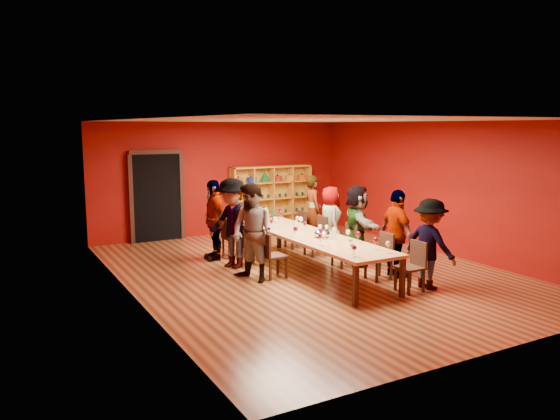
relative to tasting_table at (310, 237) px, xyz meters
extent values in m
cube|color=#5C2F18|center=(0.00, 0.00, -0.71)|extent=(7.10, 9.10, 0.02)
cube|color=#700905|center=(0.00, 4.51, 0.80)|extent=(7.10, 0.02, 3.00)
cube|color=#700905|center=(0.00, -4.51, 0.80)|extent=(7.10, 0.02, 3.00)
cube|color=#700905|center=(-3.51, 0.00, 0.80)|extent=(0.02, 9.10, 3.00)
cube|color=#700905|center=(3.51, 0.00, 0.80)|extent=(0.02, 9.10, 3.00)
cube|color=silver|center=(0.00, 0.00, 2.31)|extent=(7.10, 9.10, 0.02)
cube|color=tan|center=(0.00, 0.00, 0.02)|extent=(1.10, 4.50, 0.06)
cube|color=black|center=(-0.49, -2.17, -0.35)|extent=(0.08, 0.08, 0.69)
cube|color=black|center=(-0.49, 2.17, -0.35)|extent=(0.08, 0.08, 0.69)
cube|color=black|center=(0.49, -2.17, -0.35)|extent=(0.08, 0.08, 0.69)
cube|color=black|center=(0.49, 2.17, -0.35)|extent=(0.08, 0.08, 0.69)
cube|color=black|center=(-1.80, 4.44, 0.40)|extent=(1.20, 0.14, 2.20)
cube|color=black|center=(-1.80, 4.37, 1.55)|extent=(1.32, 0.06, 0.10)
cube|color=black|center=(-2.45, 4.37, 0.40)|extent=(0.10, 0.06, 2.20)
cube|color=black|center=(-1.15, 4.37, 0.40)|extent=(0.10, 0.06, 2.20)
cube|color=gold|center=(0.22, 4.28, 0.20)|extent=(0.04, 0.40, 1.80)
cube|color=gold|center=(2.58, 4.28, 0.20)|extent=(0.04, 0.40, 1.80)
cube|color=gold|center=(1.40, 4.28, 1.08)|extent=(2.40, 0.40, 0.04)
cube|color=gold|center=(1.40, 4.28, -0.68)|extent=(2.40, 0.40, 0.04)
cube|color=gold|center=(1.40, 4.47, 0.20)|extent=(2.40, 0.02, 1.80)
cube|color=gold|center=(1.40, 4.28, -0.25)|extent=(2.36, 0.38, 0.03)
cube|color=gold|center=(1.40, 4.28, 0.20)|extent=(2.36, 0.38, 0.03)
cube|color=gold|center=(1.40, 4.28, 0.65)|extent=(2.36, 0.38, 0.03)
cube|color=gold|center=(0.80, 4.28, 0.20)|extent=(0.03, 0.38, 1.76)
cube|color=gold|center=(1.40, 4.28, 0.20)|extent=(0.03, 0.38, 1.76)
cube|color=gold|center=(2.00, 4.28, 0.20)|extent=(0.03, 0.38, 1.76)
cylinder|color=#E3560D|center=(0.40, 4.28, 0.74)|extent=(0.26, 0.26, 0.15)
sphere|color=black|center=(0.40, 4.28, 0.84)|extent=(0.05, 0.05, 0.05)
cylinder|color=navy|center=(0.80, 4.28, 0.74)|extent=(0.26, 0.26, 0.15)
sphere|color=black|center=(0.80, 4.28, 0.84)|extent=(0.05, 0.05, 0.05)
cylinder|color=#1A6830|center=(1.20, 4.28, 0.71)|extent=(0.26, 0.26, 0.08)
cone|color=#1A6830|center=(1.20, 4.28, 0.86)|extent=(0.24, 0.24, 0.22)
cylinder|color=#B22414|center=(1.60, 4.28, 0.74)|extent=(0.26, 0.26, 0.15)
sphere|color=black|center=(1.60, 4.28, 0.84)|extent=(0.05, 0.05, 0.05)
cylinder|color=orange|center=(2.00, 4.28, 0.74)|extent=(0.26, 0.26, 0.15)
sphere|color=black|center=(2.00, 4.28, 0.84)|extent=(0.05, 0.05, 0.05)
cylinder|color=#E3560D|center=(2.40, 4.28, 0.74)|extent=(0.26, 0.26, 0.15)
sphere|color=black|center=(2.40, 4.28, 0.84)|extent=(0.05, 0.05, 0.05)
cylinder|color=black|center=(0.38, 4.28, -0.18)|extent=(0.07, 0.07, 0.10)
cylinder|color=black|center=(0.56, 4.28, -0.18)|extent=(0.07, 0.07, 0.10)
cylinder|color=black|center=(0.75, 4.28, -0.18)|extent=(0.07, 0.07, 0.10)
cylinder|color=black|center=(0.93, 4.28, -0.18)|extent=(0.07, 0.07, 0.10)
cylinder|color=black|center=(1.12, 4.28, -0.18)|extent=(0.07, 0.07, 0.10)
cylinder|color=black|center=(1.30, 4.28, -0.18)|extent=(0.07, 0.07, 0.10)
cylinder|color=black|center=(1.49, 4.28, -0.18)|extent=(0.07, 0.07, 0.10)
cylinder|color=black|center=(1.67, 4.28, -0.18)|extent=(0.07, 0.07, 0.10)
cylinder|color=black|center=(1.86, 4.28, -0.18)|extent=(0.07, 0.07, 0.10)
cylinder|color=black|center=(2.04, 4.28, -0.18)|extent=(0.07, 0.07, 0.10)
cylinder|color=black|center=(2.23, 4.28, -0.18)|extent=(0.07, 0.07, 0.10)
cylinder|color=black|center=(2.42, 4.28, -0.18)|extent=(0.07, 0.07, 0.10)
cylinder|color=black|center=(0.38, 4.28, 0.27)|extent=(0.07, 0.07, 0.10)
cylinder|color=black|center=(0.56, 4.28, 0.27)|extent=(0.07, 0.07, 0.10)
cylinder|color=black|center=(0.75, 4.28, 0.27)|extent=(0.07, 0.07, 0.10)
cylinder|color=black|center=(0.93, 4.28, 0.27)|extent=(0.07, 0.07, 0.10)
cylinder|color=black|center=(1.12, 4.28, 0.27)|extent=(0.07, 0.07, 0.10)
cylinder|color=black|center=(1.30, 4.28, 0.27)|extent=(0.07, 0.07, 0.10)
cylinder|color=black|center=(1.49, 4.28, 0.27)|extent=(0.07, 0.07, 0.10)
cylinder|color=black|center=(1.67, 4.28, 0.27)|extent=(0.07, 0.07, 0.10)
cylinder|color=black|center=(1.86, 4.28, 0.27)|extent=(0.07, 0.07, 0.10)
cylinder|color=black|center=(2.04, 4.28, 0.27)|extent=(0.07, 0.07, 0.10)
cylinder|color=black|center=(2.23, 4.28, 0.27)|extent=(0.07, 0.07, 0.10)
cylinder|color=black|center=(2.42, 4.28, 0.27)|extent=(0.07, 0.07, 0.10)
cube|color=black|center=(-0.83, -0.03, -0.27)|extent=(0.42, 0.42, 0.04)
cube|color=black|center=(-1.02, -0.03, -0.03)|extent=(0.04, 0.40, 0.44)
cube|color=black|center=(-1.00, -0.20, -0.49)|extent=(0.04, 0.04, 0.41)
cube|color=black|center=(-0.66, -0.20, -0.49)|extent=(0.04, 0.04, 0.41)
cube|color=black|center=(-1.00, 0.14, -0.49)|extent=(0.04, 0.04, 0.41)
cube|color=black|center=(-0.66, 0.14, -0.49)|extent=(0.04, 0.04, 0.41)
imported|color=beige|center=(-1.29, -0.03, 0.23)|extent=(0.78, 1.02, 1.85)
cube|color=black|center=(-0.83, 1.06, -0.27)|extent=(0.42, 0.42, 0.04)
cube|color=black|center=(-1.02, 1.06, -0.03)|extent=(0.04, 0.40, 0.44)
cube|color=black|center=(-1.00, 0.89, -0.49)|extent=(0.04, 0.04, 0.41)
cube|color=black|center=(-0.66, 0.89, -0.49)|extent=(0.04, 0.04, 0.41)
cube|color=black|center=(-1.00, 1.23, -0.49)|extent=(0.04, 0.04, 0.41)
cube|color=black|center=(-0.66, 1.23, -0.49)|extent=(0.04, 0.04, 0.41)
imported|color=#5E90C1|center=(-1.21, 1.06, 0.22)|extent=(0.94, 1.29, 1.85)
cube|color=black|center=(-0.83, 1.89, -0.27)|extent=(0.42, 0.42, 0.04)
cube|color=black|center=(-1.02, 1.89, -0.03)|extent=(0.04, 0.40, 0.44)
cube|color=black|center=(-1.00, 1.72, -0.49)|extent=(0.04, 0.04, 0.41)
cube|color=black|center=(-0.66, 1.72, -0.49)|extent=(0.04, 0.04, 0.41)
cube|color=black|center=(-1.00, 2.06, -0.49)|extent=(0.04, 0.04, 0.41)
cube|color=black|center=(-0.66, 2.06, -0.49)|extent=(0.04, 0.04, 0.41)
imported|color=#5B83BB|center=(-1.28, 1.89, 0.18)|extent=(0.56, 1.06, 1.75)
cube|color=black|center=(0.83, -1.98, -0.27)|extent=(0.42, 0.42, 0.04)
cube|color=black|center=(1.02, -1.98, -0.03)|extent=(0.04, 0.40, 0.44)
cube|color=black|center=(0.66, -2.15, -0.49)|extent=(0.04, 0.04, 0.41)
cube|color=black|center=(1.00, -2.15, -0.49)|extent=(0.04, 0.04, 0.41)
cube|color=black|center=(0.66, -1.81, -0.49)|extent=(0.04, 0.04, 0.41)
cube|color=black|center=(1.00, -1.81, -0.49)|extent=(0.04, 0.04, 0.41)
imported|color=#5773B4|center=(1.28, -1.98, 0.11)|extent=(0.57, 1.10, 1.62)
cube|color=black|center=(0.83, -1.12, -0.27)|extent=(0.42, 0.42, 0.04)
cube|color=black|center=(1.02, -1.12, -0.03)|extent=(0.04, 0.40, 0.44)
cube|color=black|center=(0.66, -1.29, -0.49)|extent=(0.04, 0.04, 0.41)
cube|color=black|center=(1.00, -1.29, -0.49)|extent=(0.04, 0.04, 0.41)
cube|color=black|center=(0.66, -0.95, -0.49)|extent=(0.04, 0.04, 0.41)
cube|color=black|center=(1.00, -0.95, -0.49)|extent=(0.04, 0.04, 0.41)
imported|color=#47474C|center=(1.26, -1.12, 0.15)|extent=(0.61, 1.06, 1.70)
cube|color=black|center=(0.83, 0.01, -0.27)|extent=(0.42, 0.42, 0.04)
cube|color=black|center=(1.02, 0.01, -0.03)|extent=(0.04, 0.40, 0.44)
cube|color=black|center=(0.66, -0.16, -0.49)|extent=(0.04, 0.04, 0.41)
cube|color=black|center=(1.00, -0.16, -0.49)|extent=(0.04, 0.04, 0.41)
cube|color=black|center=(0.66, 0.18, -0.49)|extent=(0.04, 0.04, 0.41)
cube|color=black|center=(1.00, 0.18, -0.49)|extent=(0.04, 0.04, 0.41)
imported|color=#535358|center=(1.15, 0.01, 0.14)|extent=(0.92, 1.62, 1.68)
cube|color=black|center=(0.83, 1.11, -0.27)|extent=(0.42, 0.42, 0.04)
cube|color=black|center=(1.02, 1.11, -0.03)|extent=(0.04, 0.40, 0.44)
cube|color=black|center=(0.66, 0.94, -0.49)|extent=(0.04, 0.04, 0.41)
cube|color=black|center=(1.00, 0.94, -0.49)|extent=(0.04, 0.04, 0.41)
cube|color=black|center=(0.66, 1.28, -0.49)|extent=(0.04, 0.04, 0.41)
cube|color=black|center=(1.00, 1.28, -0.49)|extent=(0.04, 0.04, 0.41)
imported|color=#121833|center=(1.23, 1.11, 0.07)|extent=(0.63, 0.85, 1.54)
cube|color=black|center=(0.83, 2.00, -0.27)|extent=(0.42, 0.42, 0.04)
cube|color=black|center=(1.02, 2.00, -0.03)|extent=(0.04, 0.40, 0.44)
cube|color=black|center=(0.66, 1.83, -0.49)|extent=(0.04, 0.04, 0.41)
cube|color=black|center=(1.00, 1.83, -0.49)|extent=(0.04, 0.04, 0.41)
cube|color=black|center=(0.66, 2.17, -0.49)|extent=(0.04, 0.04, 0.41)
cube|color=black|center=(1.00, 2.17, -0.49)|extent=(0.04, 0.04, 0.41)
imported|color=silver|center=(1.33, 2.00, 0.16)|extent=(0.56, 0.70, 1.73)
cylinder|color=white|center=(-0.37, -0.07, 0.06)|extent=(0.07, 0.07, 0.01)
cylinder|color=white|center=(-0.37, -0.07, 0.12)|extent=(0.01, 0.01, 0.12)
ellipsoid|color=#4E0814|center=(-0.37, -0.07, 0.22)|extent=(0.09, 0.09, 0.10)
cylinder|color=white|center=(-0.03, -1.39, 0.06)|extent=(0.06, 0.06, 0.01)
cylinder|color=white|center=(-0.03, -1.39, 0.11)|extent=(0.01, 0.01, 0.11)
ellipsoid|color=#D2C083|center=(-0.03, -1.39, 0.20)|extent=(0.08, 0.08, 0.09)
cylinder|color=white|center=(-0.32, 1.61, 0.06)|extent=(0.07, 0.07, 0.01)
cylinder|color=white|center=(-0.32, 1.61, 0.12)|extent=(0.01, 0.01, 0.11)
ellipsoid|color=#4E0814|center=(-0.32, 1.61, 0.21)|extent=(0.08, 0.08, 0.10)
cylinder|color=white|center=(-0.33, -1.90, 0.06)|extent=(0.06, 0.06, 0.01)
cylinder|color=white|center=(-0.33, -1.90, 0.11)|extent=(0.01, 0.01, 0.11)
ellipsoid|color=#4E0814|center=(-0.33, -1.90, 0.20)|extent=(0.08, 0.08, 0.09)
cylinder|color=white|center=(0.32, -1.64, 0.06)|extent=(0.07, 0.07, 0.01)
cylinder|color=white|center=(0.32, -1.64, 0.12)|extent=(0.01, 0.01, 0.12)
ellipsoid|color=#4E0814|center=(0.32, -1.64, 0.22)|extent=(0.09, 0.09, 0.10)
cylinder|color=white|center=(-0.03, -0.43, 0.06)|extent=(0.07, 0.07, 0.01)
cylinder|color=white|center=(-0.03, -0.43, 0.12)|extent=(0.01, 0.01, 0.12)
ellipsoid|color=#4E0814|center=(-0.03, -0.43, 0.21)|extent=(0.09, 0.09, 0.10)
cylinder|color=white|center=(0.35, -0.06, 0.05)|extent=(0.06, 0.06, 0.01)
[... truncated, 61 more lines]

